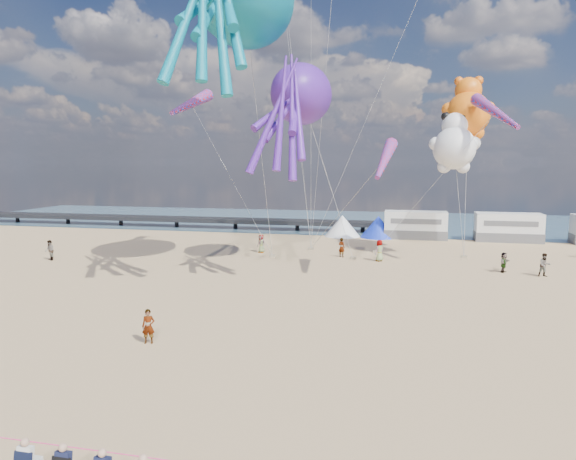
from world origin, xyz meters
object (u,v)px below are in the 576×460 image
object	(u,v)px
standing_person	(148,326)
sandbag_e	(311,249)
beachgoer_5	(342,247)
tent_blue	(378,227)
kite_teddy_orange	(468,114)
tent_white	(342,226)
beachgoer_1	(50,250)
sandbag_b	(353,258)
windsock_right	(385,160)
motorhome_0	(415,225)
beachgoer_6	(380,251)
beachgoer_4	(504,262)
motorhome_1	(508,227)
kite_octopus_purple	(301,94)
windsock_mid	(496,112)
sandbag_c	(464,257)
kite_panda	(454,148)
beachgoer_7	(545,265)
beachgoer_0	(261,243)
sandbag_a	(272,256)
sandbag_d	(376,251)
windsock_left	(191,104)

from	to	relation	value
standing_person	sandbag_e	bearing A→B (deg)	68.36
beachgoer_5	sandbag_e	xyz separation A→B (m)	(-3.30, 3.14, -0.75)
tent_blue	kite_teddy_orange	distance (m)	17.17
tent_white	beachgoer_1	distance (m)	30.08
sandbag_b	windsock_right	distance (m)	11.90
motorhome_0	beachgoer_6	xyz separation A→B (m)	(-3.23, -14.06, -0.59)
standing_person	beachgoer_4	distance (m)	27.51
tent_white	sandbag_b	bearing A→B (deg)	-79.68
motorhome_1	kite_octopus_purple	world-z (taller)	kite_octopus_purple
tent_blue	windsock_mid	size ratio (longest dim) A/B	0.64
beachgoer_1	windsock_right	xyz separation A→B (m)	(27.90, -1.81, 7.60)
windsock_mid	windsock_right	world-z (taller)	windsock_mid
windsock_mid	windsock_right	xyz separation A→B (m)	(-7.96, -6.37, -3.57)
motorhome_1	sandbag_b	distance (m)	20.33
sandbag_c	kite_panda	size ratio (longest dim) A/B	0.08
tent_white	tent_blue	xyz separation A→B (m)	(4.00, 0.00, 0.00)
motorhome_1	beachgoer_4	distance (m)	16.83
beachgoer_7	beachgoer_5	bearing A→B (deg)	152.41
kite_octopus_purple	kite_teddy_orange	world-z (taller)	kite_octopus_purple
sandbag_b	beachgoer_0	bearing A→B (deg)	170.35
beachgoer_7	sandbag_e	xyz separation A→B (m)	(-18.66, 7.71, -0.75)
tent_blue	standing_person	world-z (taller)	tent_blue
beachgoer_1	beachgoer_0	bearing A→B (deg)	61.39
sandbag_a	kite_octopus_purple	world-z (taller)	kite_octopus_purple
sandbag_e	kite_panda	world-z (taller)	kite_panda
sandbag_d	windsock_left	distance (m)	21.21
tent_blue	beachgoer_5	xyz separation A→B (m)	(-2.57, -12.85, -0.34)
beachgoer_0	windsock_mid	bearing A→B (deg)	15.40
windsock_left	kite_panda	bearing A→B (deg)	15.77
tent_white	windsock_right	xyz separation A→B (m)	(5.28, -21.63, 7.27)
beachgoer_1	kite_octopus_purple	distance (m)	24.91
beachgoer_6	sandbag_b	bearing A→B (deg)	-61.34
beachgoer_7	motorhome_0	bearing A→B (deg)	105.76
motorhome_1	sandbag_d	xyz separation A→B (m)	(-13.23, -9.86, -1.39)
motorhome_1	beachgoer_7	bearing A→B (deg)	-92.33
motorhome_1	beachgoer_7	world-z (taller)	motorhome_1
sandbag_d	sandbag_a	bearing A→B (deg)	-153.40
beachgoer_6	tent_blue	bearing A→B (deg)	-137.68
sandbag_c	kite_panda	distance (m)	9.52
beachgoer_6	beachgoer_7	bearing A→B (deg)	113.57
kite_octopus_purple	windsock_right	world-z (taller)	kite_octopus_purple
motorhome_1	kite_octopus_purple	bearing A→B (deg)	-134.99
sandbag_a	tent_white	bearing A→B (deg)	72.45
beachgoer_1	windsock_mid	bearing A→B (deg)	43.81
beachgoer_0	beachgoer_6	xyz separation A→B (m)	(10.87, -1.88, 0.06)
standing_person	beachgoer_4	world-z (taller)	standing_person
sandbag_a	kite_teddy_orange	distance (m)	20.76
sandbag_b	kite_panda	size ratio (longest dim) A/B	0.08
tent_blue	sandbag_c	bearing A→B (deg)	-54.49
motorhome_0	beachgoer_6	size ratio (longest dim) A/B	3.62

